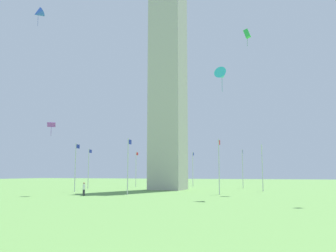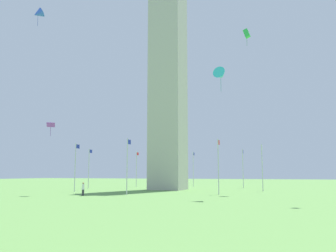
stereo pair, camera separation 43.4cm
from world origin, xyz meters
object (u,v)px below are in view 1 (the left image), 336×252
at_px(flagpole_s, 128,164).
at_px(flagpole_w, 262,165).
at_px(flagpole_e, 89,166).
at_px(flagpole_sw, 219,164).
at_px(flagpole_n, 193,167).
at_px(kite_purple_diamond, 51,125).
at_px(obelisk_monument, 168,48).
at_px(flagpole_ne, 136,167).
at_px(person_white_shirt, 84,189).
at_px(kite_cyan_delta, 222,75).
at_px(kite_green_box, 247,34).
at_px(kite_blue_delta, 38,13).
at_px(flagpole_nw, 243,167).
at_px(flagpole_se, 76,165).

height_order(flagpole_s, flagpole_w, same).
distance_m(flagpole_e, flagpole_s, 23.17).
distance_m(flagpole_sw, flagpole_w, 12.54).
xyz_separation_m(flagpole_n, flagpole_sw, (-27.97, -11.58, 0.00)).
bearing_deg(kite_purple_diamond, flagpole_w, -51.41).
bearing_deg(obelisk_monument, flagpole_e, 89.78).
distance_m(flagpole_ne, kite_purple_diamond, 32.74).
xyz_separation_m(flagpole_s, person_white_shirt, (-3.84, 4.40, -3.35)).
distance_m(flagpole_ne, kite_cyan_delta, 41.09).
xyz_separation_m(kite_green_box, kite_cyan_delta, (-12.15, 1.71, -9.56)).
bearing_deg(person_white_shirt, flagpole_ne, 11.04).
height_order(flagpole_n, kite_blue_delta, kite_blue_delta).
relative_size(obelisk_monument, kite_blue_delta, 17.58).
bearing_deg(flagpole_nw, kite_blue_delta, 138.98).
relative_size(obelisk_monument, kite_cyan_delta, 17.53).
bearing_deg(obelisk_monument, kite_blue_delta, 141.67).
bearing_deg(obelisk_monument, kite_cyan_delta, -144.33).
distance_m(obelisk_monument, flagpole_n, 27.45).
bearing_deg(kite_green_box, flagpole_ne, 55.49).
bearing_deg(flagpole_se, kite_blue_delta, 156.72).
height_order(flagpole_s, kite_green_box, kite_green_box).
xyz_separation_m(flagpole_w, flagpole_nw, (11.58, 4.80, 0.00)).
bearing_deg(kite_purple_diamond, flagpole_sw, -66.70).
bearing_deg(flagpole_sw, flagpole_w, -22.50).
bearing_deg(flagpole_s, flagpole_n, -0.00).
relative_size(flagpole_e, flagpole_w, 1.00).
height_order(flagpole_n, kite_green_box, kite_green_box).
height_order(flagpole_ne, flagpole_s, same).
relative_size(flagpole_w, kite_green_box, 2.85).
distance_m(flagpole_nw, person_white_shirt, 35.76).
xyz_separation_m(flagpole_sw, person_white_shirt, (-8.64, 15.99, -3.35)).
bearing_deg(flagpole_w, kite_purple_diamond, 128.59).
distance_m(flagpole_s, flagpole_sw, 12.54).
bearing_deg(flagpole_e, flagpole_nw, -67.50).
distance_m(kite_green_box, kite_purple_diamond, 32.08).
height_order(person_white_shirt, kite_blue_delta, kite_blue_delta).
bearing_deg(flagpole_nw, kite_cyan_delta, -176.12).
distance_m(flagpole_sw, kite_purple_diamond, 23.57).
bearing_deg(kite_blue_delta, flagpole_s, -81.92).
xyz_separation_m(flagpole_e, kite_green_box, (-6.95, -31.76, 20.02)).
xyz_separation_m(flagpole_s, flagpole_nw, (27.97, -11.58, 0.00)).
relative_size(obelisk_monument, flagpole_n, 6.84).
height_order(flagpole_se, kite_blue_delta, kite_blue_delta).
distance_m(person_white_shirt, kite_purple_diamond, 9.97).
bearing_deg(flagpole_ne, flagpole_sw, -135.00).
xyz_separation_m(flagpole_ne, flagpole_sw, (-23.17, -23.17, 0.00)).
height_order(kite_purple_diamond, kite_cyan_delta, kite_cyan_delta).
bearing_deg(obelisk_monument, person_white_shirt, 167.68).
relative_size(flagpole_n, kite_blue_delta, 2.57).
bearing_deg(flagpole_ne, obelisk_monument, -135.15).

